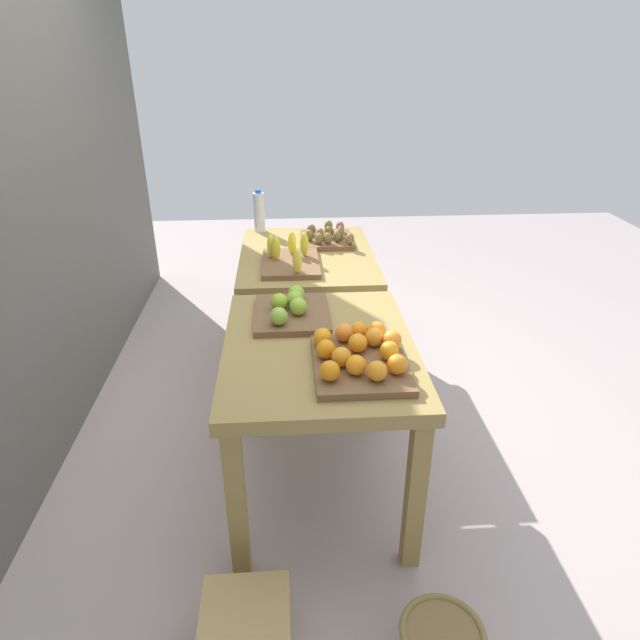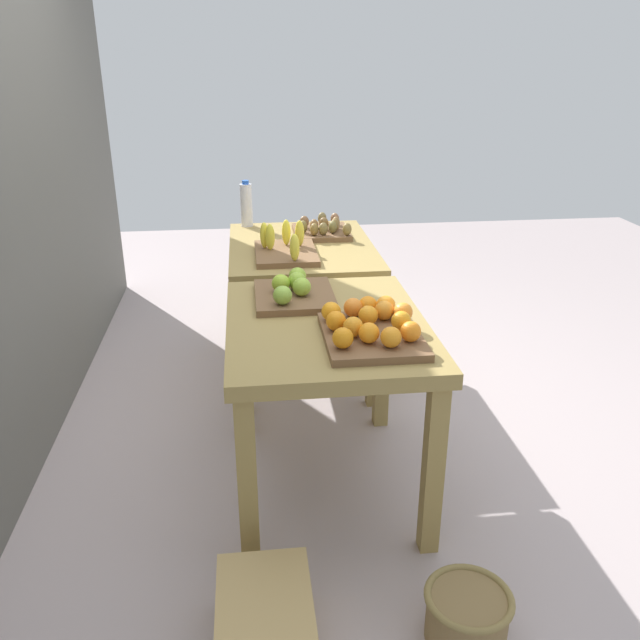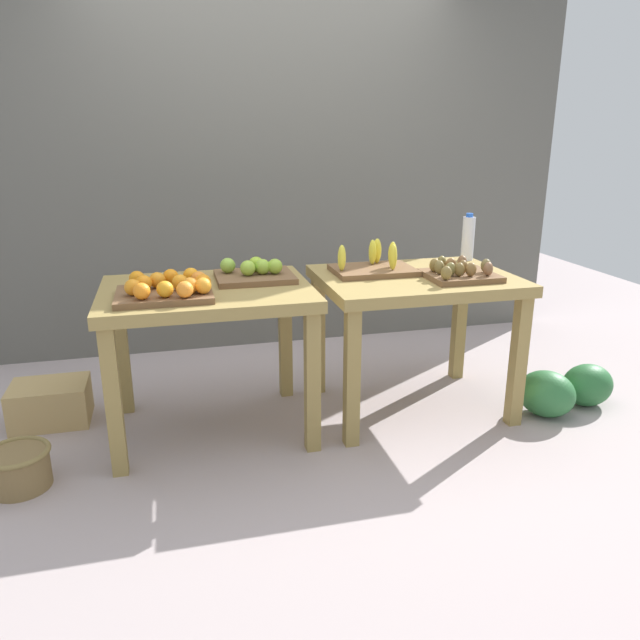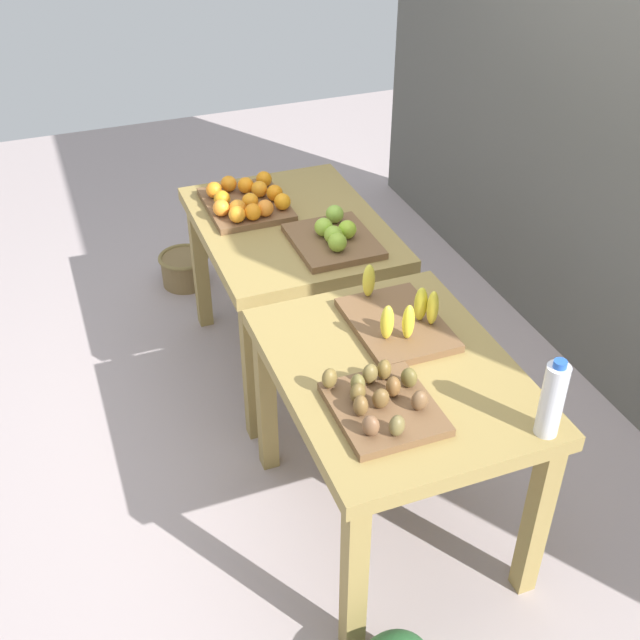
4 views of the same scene
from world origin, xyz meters
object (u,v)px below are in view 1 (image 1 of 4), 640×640
object	(u,v)px
kiwi_bin	(328,237)
apple_bin	(291,310)
display_table_right	(307,271)
orange_bin	(360,355)
banana_crate	(290,259)
watermelon_pile	(336,295)
water_bottle	(259,212)
display_table_left	(319,367)

from	to	relation	value
kiwi_bin	apple_bin	bearing A→B (deg)	166.42
display_table_right	kiwi_bin	size ratio (longest dim) A/B	2.88
orange_bin	banana_crate	distance (m)	1.13
display_table_right	watermelon_pile	world-z (taller)	display_table_right
water_bottle	display_table_left	bearing A→B (deg)	-169.38
display_table_right	display_table_left	bearing A→B (deg)	180.00
banana_crate	kiwi_bin	size ratio (longest dim) A/B	1.22
orange_bin	watermelon_pile	distance (m)	2.25
orange_bin	apple_bin	world-z (taller)	apple_bin
apple_bin	banana_crate	distance (m)	0.66
display_table_right	kiwi_bin	bearing A→B (deg)	-37.55
display_table_left	water_bottle	world-z (taller)	water_bottle
orange_bin	water_bottle	xyz separation A→B (m)	(1.76, 0.44, 0.09)
display_table_left	water_bottle	bearing A→B (deg)	10.62
apple_bin	water_bottle	world-z (taller)	water_bottle
water_bottle	orange_bin	bearing A→B (deg)	-165.84
banana_crate	water_bottle	world-z (taller)	water_bottle
kiwi_bin	watermelon_pile	xyz separation A→B (m)	(0.65, -0.12, -0.69)
display_table_right	apple_bin	bearing A→B (deg)	172.65
display_table_right	watermelon_pile	distance (m)	1.03
display_table_left	water_bottle	size ratio (longest dim) A/B	3.71
display_table_right	watermelon_pile	bearing A→B (deg)	-17.67
orange_bin	banana_crate	xyz separation A→B (m)	(1.10, 0.25, -0.01)
display_table_left	watermelon_pile	world-z (taller)	display_table_left
apple_bin	orange_bin	bearing A→B (deg)	-149.53
display_table_right	apple_bin	xyz separation A→B (m)	(-0.86, 0.11, 0.15)
display_table_right	orange_bin	world-z (taller)	orange_bin
banana_crate	watermelon_pile	bearing A→B (deg)	-19.59
banana_crate	water_bottle	distance (m)	0.69
watermelon_pile	kiwi_bin	bearing A→B (deg)	169.18
banana_crate	water_bottle	bearing A→B (deg)	16.19
apple_bin	watermelon_pile	bearing A→B (deg)	-12.53
apple_bin	watermelon_pile	distance (m)	1.87
orange_bin	apple_bin	bearing A→B (deg)	30.47
display_table_left	water_bottle	xyz separation A→B (m)	(1.58, 0.30, 0.25)
banana_crate	kiwi_bin	world-z (taller)	banana_crate
apple_bin	watermelon_pile	xyz separation A→B (m)	(1.70, -0.38, -0.69)
display_table_left	apple_bin	xyz separation A→B (m)	(0.26, 0.11, 0.15)
banana_crate	watermelon_pile	distance (m)	1.30
orange_bin	water_bottle	distance (m)	1.82
display_table_left	orange_bin	world-z (taller)	orange_bin
display_table_left	orange_bin	size ratio (longest dim) A/B	2.31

